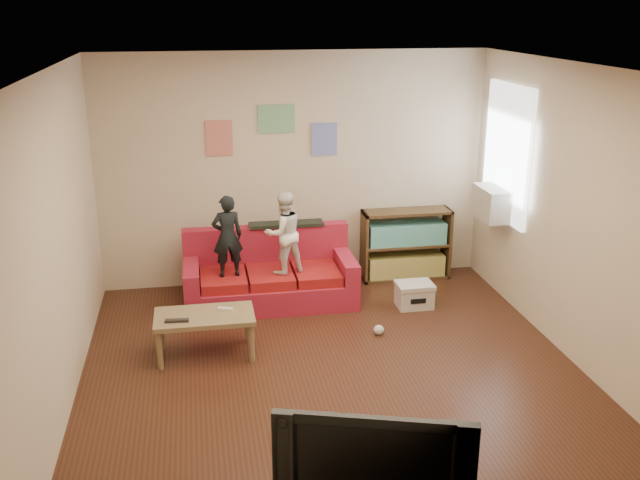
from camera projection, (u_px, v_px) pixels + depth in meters
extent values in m
cube|color=#412115|center=(336.00, 380.00, 6.35)|extent=(4.50, 5.00, 0.01)
cube|color=white|center=(338.00, 69.00, 5.50)|extent=(4.50, 5.00, 0.01)
cube|color=beige|center=(294.00, 170.00, 8.27)|extent=(4.50, 0.01, 2.70)
cube|color=beige|center=(435.00, 388.00, 3.59)|extent=(4.50, 0.01, 2.70)
cube|color=beige|center=(54.00, 251.00, 5.55)|extent=(0.01, 5.00, 2.70)
cube|color=beige|center=(586.00, 222.00, 6.30)|extent=(0.01, 5.00, 2.70)
cube|color=#A51C33|center=(270.00, 291.00, 7.94)|extent=(1.88, 0.84, 0.28)
cube|color=#A51C33|center=(266.00, 248.00, 8.12)|extent=(1.88, 0.17, 0.52)
cube|color=#A51C33|center=(191.00, 274.00, 7.71)|extent=(0.17, 0.84, 0.23)
cube|color=#A51C33|center=(345.00, 265.00, 8.00)|extent=(0.17, 0.84, 0.23)
cube|color=maroon|center=(223.00, 280.00, 7.73)|extent=(0.49, 0.64, 0.11)
cube|color=maroon|center=(270.00, 277.00, 7.81)|extent=(0.49, 0.64, 0.11)
cube|color=maroon|center=(316.00, 274.00, 7.90)|extent=(0.49, 0.64, 0.11)
cube|color=black|center=(286.00, 224.00, 8.08)|extent=(0.84, 0.21, 0.04)
imported|color=black|center=(227.00, 236.00, 7.55)|extent=(0.35, 0.25, 0.90)
imported|color=white|center=(284.00, 233.00, 7.64)|extent=(0.53, 0.47, 0.90)
cube|color=olive|center=(204.00, 317.00, 6.68)|extent=(0.93, 0.51, 0.05)
cylinder|color=olive|center=(160.00, 351.00, 6.48)|extent=(0.06, 0.06, 0.37)
cylinder|color=olive|center=(252.00, 343.00, 6.62)|extent=(0.06, 0.06, 0.37)
cylinder|color=olive|center=(161.00, 331.00, 6.87)|extent=(0.06, 0.06, 0.37)
cylinder|color=olive|center=(248.00, 324.00, 7.01)|extent=(0.06, 0.06, 0.37)
cube|color=black|center=(177.00, 321.00, 6.51)|extent=(0.22, 0.07, 0.02)
cube|color=silver|center=(225.00, 309.00, 6.75)|extent=(0.15, 0.09, 0.03)
cube|color=#49351E|center=(364.00, 247.00, 8.50)|extent=(0.03, 0.32, 0.85)
cube|color=#49351E|center=(447.00, 242.00, 8.67)|extent=(0.03, 0.32, 0.85)
cube|color=#49351E|center=(404.00, 276.00, 8.72)|extent=(1.06, 0.32, 0.03)
cube|color=#49351E|center=(407.00, 212.00, 8.46)|extent=(1.06, 0.32, 0.03)
cube|color=#49351E|center=(406.00, 244.00, 8.59)|extent=(1.00, 0.32, 0.03)
cube|color=olive|center=(405.00, 265.00, 8.67)|extent=(0.94, 0.27, 0.26)
cube|color=teal|center=(406.00, 233.00, 8.54)|extent=(0.94, 0.27, 0.26)
cube|color=white|center=(507.00, 153.00, 7.75)|extent=(0.04, 1.08, 1.48)
cube|color=#B7B2A3|center=(493.00, 203.00, 7.90)|extent=(0.28, 0.55, 0.35)
cube|color=#D87266|center=(219.00, 138.00, 7.98)|extent=(0.30, 0.01, 0.40)
cube|color=#72B27F|center=(276.00, 119.00, 8.02)|extent=(0.42, 0.01, 0.32)
cube|color=#727FCC|center=(324.00, 139.00, 8.19)|extent=(0.30, 0.01, 0.38)
cube|color=silver|center=(414.00, 297.00, 7.85)|extent=(0.38, 0.29, 0.23)
cube|color=silver|center=(415.00, 285.00, 7.80)|extent=(0.40, 0.30, 0.05)
cube|color=black|center=(418.00, 301.00, 7.70)|extent=(0.17, 0.00, 0.06)
imported|color=black|center=(374.00, 456.00, 3.96)|extent=(1.10, 0.47, 0.64)
sphere|color=silver|center=(379.00, 330.00, 7.20)|extent=(0.13, 0.13, 0.10)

